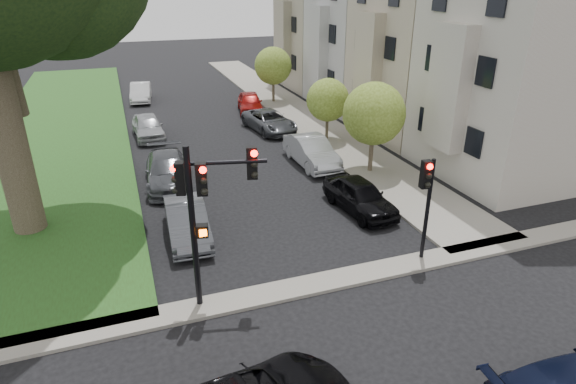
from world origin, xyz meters
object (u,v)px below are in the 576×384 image
object	(u,v)px
small_tree_b	(328,100)
traffic_signal_secondary	(427,192)
traffic_signal_main	(205,198)
car_parked_1	(312,151)
car_parked_5	(187,221)
car_parked_6	(167,171)
car_parked_9	(141,92)
small_tree_a	(374,114)
car_parked_3	(250,102)
car_parked_0	(360,196)
small_tree_c	(273,66)
car_parked_2	(269,121)
car_parked_7	(148,127)

from	to	relation	value
small_tree_b	traffic_signal_secondary	bearing A→B (deg)	-100.19
traffic_signal_main	car_parked_1	world-z (taller)	traffic_signal_main
car_parked_5	car_parked_6	distance (m)	5.42
car_parked_1	car_parked_9	bearing A→B (deg)	111.20
small_tree_a	car_parked_3	world-z (taller)	small_tree_a
car_parked_3	traffic_signal_main	bearing A→B (deg)	-97.92
car_parked_3	car_parked_6	world-z (taller)	car_parked_6
car_parked_3	car_parked_5	world-z (taller)	car_parked_3
small_tree_a	car_parked_1	distance (m)	3.85
car_parked_0	traffic_signal_main	bearing A→B (deg)	-155.43
small_tree_c	car_parked_2	distance (m)	7.90
small_tree_c	car_parked_3	distance (m)	3.92
car_parked_0	car_parked_2	xyz separation A→B (m)	(-0.07, 12.28, -0.04)
car_parked_2	car_parked_3	xyz separation A→B (m)	(0.10, 4.96, 0.06)
traffic_signal_secondary	car_parked_5	distance (m)	8.69
small_tree_b	traffic_signal_main	size ratio (longest dim) A/B	0.74
car_parked_5	car_parked_6	size ratio (longest dim) A/B	0.84
car_parked_3	car_parked_5	bearing A→B (deg)	-102.32
car_parked_1	car_parked_5	world-z (taller)	car_parked_1
car_parked_9	car_parked_0	bearing A→B (deg)	-66.69
traffic_signal_secondary	car_parked_2	distance (m)	16.58
car_parked_1	car_parked_5	xyz separation A→B (m)	(-7.31, -5.60, -0.07)
traffic_signal_secondary	car_parked_2	bearing A→B (deg)	90.69
small_tree_c	traffic_signal_secondary	world-z (taller)	small_tree_c
small_tree_a	small_tree_b	distance (m)	5.42
small_tree_c	traffic_signal_secondary	bearing A→B (deg)	-95.79
car_parked_9	car_parked_3	bearing A→B (deg)	-34.26
traffic_signal_secondary	car_parked_7	xyz separation A→B (m)	(-7.60, 17.56, -1.90)
car_parked_0	car_parked_2	size ratio (longest dim) A/B	0.86
small_tree_a	traffic_signal_secondary	distance (m)	8.28
small_tree_c	car_parked_5	world-z (taller)	small_tree_c
car_parked_3	small_tree_a	bearing A→B (deg)	-69.08
small_tree_c	car_parked_9	bearing A→B (deg)	157.63
car_parked_0	car_parked_3	distance (m)	17.24
car_parked_6	car_parked_7	xyz separation A→B (m)	(-0.24, 7.82, -0.00)
small_tree_a	car_parked_5	distance (m)	10.59
car_parked_7	car_parked_3	bearing A→B (deg)	24.96
car_parked_1	car_parked_3	distance (m)	11.51
car_parked_6	small_tree_c	bearing A→B (deg)	58.88
small_tree_b	small_tree_c	size ratio (longest dim) A/B	0.88
car_parked_7	car_parked_9	bearing A→B (deg)	86.12
car_parked_2	car_parked_7	world-z (taller)	car_parked_7
car_parked_9	car_parked_5	bearing A→B (deg)	-83.67
car_parked_3	car_parked_9	world-z (taller)	car_parked_3
small_tree_a	car_parked_2	xyz separation A→B (m)	(-2.59, 8.55, -2.37)
small_tree_b	car_parked_2	distance (m)	4.48
car_parked_3	car_parked_1	bearing A→B (deg)	-78.91
car_parked_2	car_parked_6	xyz separation A→B (m)	(-7.16, -6.72, 0.06)
small_tree_c	traffic_signal_main	xyz separation A→B (m)	(-9.60, -23.56, 0.66)
traffic_signal_main	car_parked_6	world-z (taller)	traffic_signal_main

